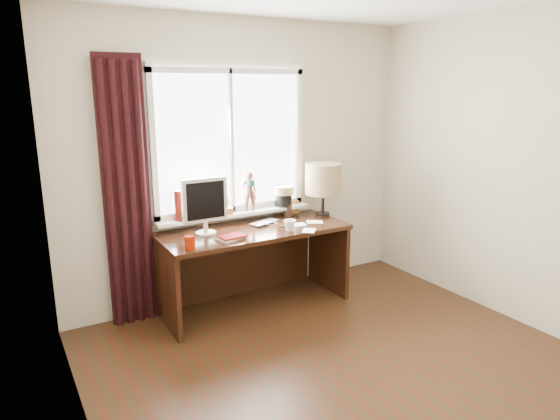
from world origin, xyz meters
TOP-DOWN VIEW (x-y plane):
  - floor at (0.00, 0.00)m, footprint 3.50×4.00m
  - wall_back at (0.00, 2.00)m, footprint 3.50×0.00m
  - wall_left at (-1.75, 0.00)m, footprint 0.00×4.00m
  - wall_right at (1.75, 0.00)m, footprint 0.00×4.00m
  - laptop at (0.06, 1.72)m, footprint 0.34×0.28m
  - mug at (0.14, 1.41)m, footprint 0.15×0.15m
  - red_cup at (-0.80, 1.37)m, footprint 0.08×0.08m
  - window at (-0.15, 1.95)m, footprint 1.52×0.21m
  - curtain at (-1.13, 1.91)m, footprint 0.38×0.09m
  - desk at (-0.10, 1.73)m, footprint 1.70×0.70m
  - monitor at (-0.53, 1.70)m, footprint 0.40×0.18m
  - notebook_stack at (-0.41, 1.46)m, footprint 0.26×0.21m
  - brush_holder at (0.39, 1.85)m, footprint 0.09×0.09m
  - icon_frame at (0.51, 1.93)m, footprint 0.10×0.04m
  - table_lamp at (0.70, 1.70)m, footprint 0.35×0.35m
  - loose_papers at (0.37, 1.47)m, footprint 0.39×0.39m
  - desk_cables at (0.18, 1.61)m, footprint 0.55×0.45m

SIDE VIEW (x-z plane):
  - floor at x=0.00m, z-range 0.00..0.00m
  - desk at x=-0.10m, z-range 0.13..0.88m
  - loose_papers at x=0.37m, z-range 0.75..0.75m
  - desk_cables at x=0.18m, z-range 0.75..0.76m
  - laptop at x=0.06m, z-range 0.75..0.77m
  - notebook_stack at x=-0.41m, z-range 0.75..0.78m
  - mug at x=0.14m, z-range 0.75..0.86m
  - red_cup at x=-0.80m, z-range 0.75..0.86m
  - brush_holder at x=0.39m, z-range 0.69..0.94m
  - icon_frame at x=0.51m, z-range 0.75..0.88m
  - monitor at x=-0.53m, z-range 0.78..1.27m
  - table_lamp at x=0.70m, z-range 0.85..1.37m
  - curtain at x=-1.13m, z-range -0.01..2.24m
  - wall_back at x=0.00m, z-range 0.00..2.60m
  - wall_left at x=-1.75m, z-range 0.00..2.60m
  - wall_right at x=1.75m, z-range 0.00..2.60m
  - window at x=-0.15m, z-range 0.60..2.00m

